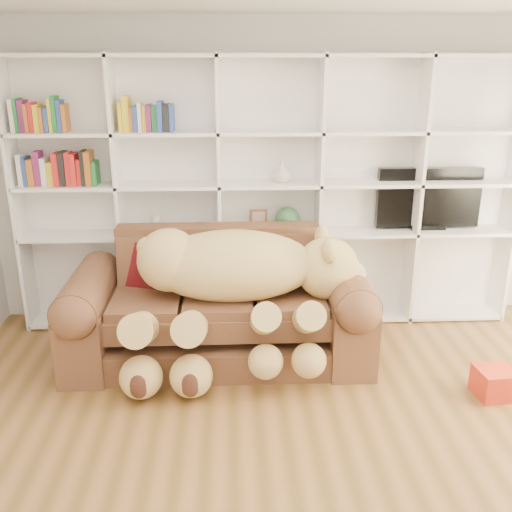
{
  "coord_description": "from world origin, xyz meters",
  "views": [
    {
      "loc": [
        -0.35,
        -2.64,
        2.34
      ],
      "look_at": [
        -0.15,
        1.63,
        0.86
      ],
      "focal_mm": 40.0,
      "sensor_mm": 36.0,
      "label": 1
    }
  ],
  "objects_px": {
    "teddy_bear": "(235,283)",
    "tv": "(428,199)",
    "sofa": "(219,312)",
    "gift_box": "(495,383)"
  },
  "relations": [
    {
      "from": "teddy_bear",
      "to": "tv",
      "type": "xyz_separation_m",
      "value": [
        1.78,
        0.92,
        0.42
      ]
    },
    {
      "from": "gift_box",
      "to": "tv",
      "type": "distance_m",
      "value": 1.78
    },
    {
      "from": "teddy_bear",
      "to": "gift_box",
      "type": "xyz_separation_m",
      "value": [
        1.89,
        -0.53,
        -0.61
      ]
    },
    {
      "from": "sofa",
      "to": "teddy_bear",
      "type": "relative_size",
      "value": 1.27
    },
    {
      "from": "gift_box",
      "to": "tv",
      "type": "relative_size",
      "value": 0.28
    },
    {
      "from": "sofa",
      "to": "tv",
      "type": "distance_m",
      "value": 2.18
    },
    {
      "from": "tv",
      "to": "sofa",
      "type": "bearing_deg",
      "value": -159.33
    },
    {
      "from": "teddy_bear",
      "to": "tv",
      "type": "bearing_deg",
      "value": 30.4
    },
    {
      "from": "gift_box",
      "to": "sofa",
      "type": "bearing_deg",
      "value": 160.06
    },
    {
      "from": "sofa",
      "to": "gift_box",
      "type": "distance_m",
      "value": 2.16
    }
  ]
}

